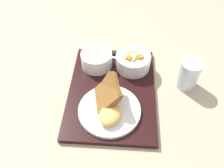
{
  "coord_description": "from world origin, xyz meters",
  "views": [
    {
      "loc": [
        0.53,
        -0.01,
        0.67
      ],
      "look_at": [
        0.0,
        0.0,
        0.05
      ],
      "focal_mm": 38.0,
      "sensor_mm": 36.0,
      "label": 1
    }
  ],
  "objects_px": {
    "bowl_soup": "(97,59)",
    "glass_water": "(188,75)",
    "knife": "(111,54)",
    "spoon": "(114,58)",
    "bowl_salad": "(133,60)",
    "plate_main": "(109,106)"
  },
  "relations": [
    {
      "from": "bowl_salad",
      "to": "spoon",
      "type": "relative_size",
      "value": 0.99
    },
    {
      "from": "bowl_salad",
      "to": "glass_water",
      "type": "relative_size",
      "value": 1.18
    },
    {
      "from": "bowl_soup",
      "to": "spoon",
      "type": "xyz_separation_m",
      "value": [
        -0.03,
        0.07,
        -0.03
      ]
    },
    {
      "from": "bowl_salad",
      "to": "knife",
      "type": "relative_size",
      "value": 0.75
    },
    {
      "from": "glass_water",
      "to": "bowl_salad",
      "type": "bearing_deg",
      "value": -112.11
    },
    {
      "from": "knife",
      "to": "spoon",
      "type": "distance_m",
      "value": 0.03
    },
    {
      "from": "plate_main",
      "to": "glass_water",
      "type": "bearing_deg",
      "value": 113.25
    },
    {
      "from": "knife",
      "to": "bowl_soup",
      "type": "bearing_deg",
      "value": -130.91
    },
    {
      "from": "bowl_salad",
      "to": "bowl_soup",
      "type": "xyz_separation_m",
      "value": [
        -0.01,
        -0.14,
        0.0
      ]
    },
    {
      "from": "bowl_salad",
      "to": "spoon",
      "type": "xyz_separation_m",
      "value": [
        -0.05,
        -0.07,
        -0.03
      ]
    },
    {
      "from": "bowl_soup",
      "to": "glass_water",
      "type": "xyz_separation_m",
      "value": [
        0.09,
        0.33,
        -0.0
      ]
    },
    {
      "from": "bowl_soup",
      "to": "knife",
      "type": "distance_m",
      "value": 0.08
    },
    {
      "from": "plate_main",
      "to": "bowl_soup",
      "type": "bearing_deg",
      "value": -167.68
    },
    {
      "from": "glass_water",
      "to": "bowl_soup",
      "type": "bearing_deg",
      "value": -105.07
    },
    {
      "from": "plate_main",
      "to": "spoon",
      "type": "xyz_separation_m",
      "value": [
        -0.24,
        0.02,
        -0.02
      ]
    },
    {
      "from": "bowl_soup",
      "to": "knife",
      "type": "xyz_separation_m",
      "value": [
        -0.06,
        0.05,
        -0.03
      ]
    },
    {
      "from": "spoon",
      "to": "bowl_salad",
      "type": "bearing_deg",
      "value": -26.7
    },
    {
      "from": "spoon",
      "to": "bowl_soup",
      "type": "bearing_deg",
      "value": -146.37
    },
    {
      "from": "bowl_salad",
      "to": "plate_main",
      "type": "bearing_deg",
      "value": -24.77
    },
    {
      "from": "bowl_salad",
      "to": "spoon",
      "type": "bearing_deg",
      "value": -123.5
    },
    {
      "from": "bowl_salad",
      "to": "knife",
      "type": "height_order",
      "value": "bowl_salad"
    },
    {
      "from": "bowl_soup",
      "to": "spoon",
      "type": "relative_size",
      "value": 0.89
    }
  ]
}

